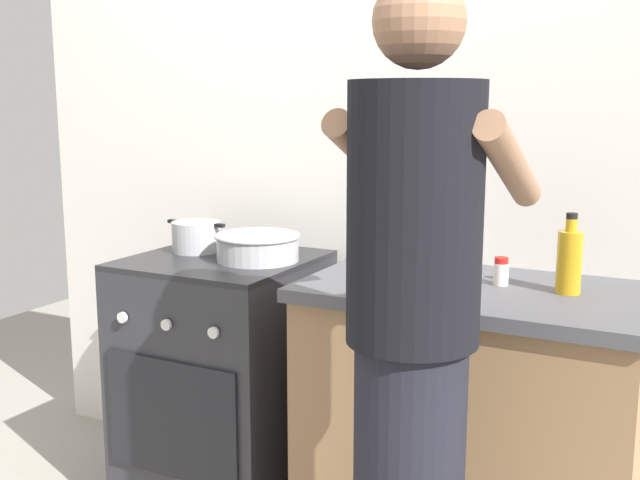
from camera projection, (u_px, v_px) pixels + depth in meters
The scene contains 9 objects.
back_wall at pixel (409, 155), 2.64m from camera, with size 3.20×0.10×2.50m.
countertop at pixel (470, 429), 2.32m from camera, with size 1.00×0.60×0.90m.
stove_range at pixel (224, 381), 2.73m from camera, with size 0.60×0.62×0.90m.
pot at pixel (196, 237), 2.74m from camera, with size 0.24×0.17×0.11m.
mixing_bowl at pixel (258, 246), 2.59m from camera, with size 0.29×0.29×0.09m.
utensil_crock at pixel (429, 236), 2.48m from camera, with size 0.10×0.10×0.33m.
spice_bottle at pixel (501, 272), 2.24m from camera, with size 0.04×0.04×0.08m.
oil_bottle at pixel (569, 260), 2.14m from camera, with size 0.07×0.07×0.23m.
person at pixel (412, 357), 1.74m from camera, with size 0.41×0.50×1.70m.
Camera 1 is at (1.14, -2.00, 1.44)m, focal length 42.86 mm.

